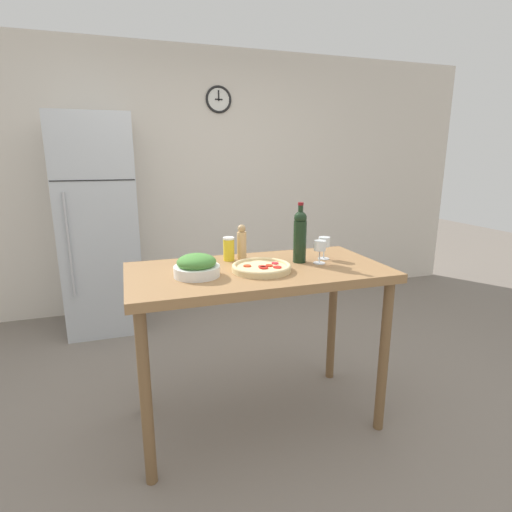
# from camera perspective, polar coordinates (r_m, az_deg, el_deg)

# --- Properties ---
(ground_plane) EXTENTS (14.00, 14.00, 0.00)m
(ground_plane) POSITION_cam_1_polar(r_m,az_deg,el_deg) (2.62, 0.26, -22.20)
(ground_plane) COLOR slate
(wall_back) EXTENTS (6.40, 0.08, 2.60)m
(wall_back) POSITION_cam_1_polar(r_m,az_deg,el_deg) (4.25, -9.18, 10.49)
(wall_back) COLOR silver
(wall_back) RESTS_ON ground_plane
(refrigerator) EXTENTS (0.65, 0.71, 1.90)m
(refrigerator) POSITION_cam_1_polar(r_m,az_deg,el_deg) (3.85, -21.36, 4.07)
(refrigerator) COLOR #B7BCC1
(refrigerator) RESTS_ON ground_plane
(prep_counter) EXTENTS (1.41, 0.71, 0.95)m
(prep_counter) POSITION_cam_1_polar(r_m,az_deg,el_deg) (2.23, 0.29, -4.53)
(prep_counter) COLOR olive
(prep_counter) RESTS_ON ground_plane
(wine_bottle) EXTENTS (0.08, 0.08, 0.35)m
(wine_bottle) POSITION_cam_1_polar(r_m,az_deg,el_deg) (2.30, 6.30, 2.97)
(wine_bottle) COLOR black
(wine_bottle) RESTS_ON prep_counter
(wine_glass_near) EXTENTS (0.07, 0.07, 0.13)m
(wine_glass_near) POSITION_cam_1_polar(r_m,az_deg,el_deg) (2.30, 9.10, 1.26)
(wine_glass_near) COLOR silver
(wine_glass_near) RESTS_ON prep_counter
(wine_glass_far) EXTENTS (0.07, 0.07, 0.13)m
(wine_glass_far) POSITION_cam_1_polar(r_m,az_deg,el_deg) (2.41, 9.72, 1.80)
(wine_glass_far) COLOR silver
(wine_glass_far) RESTS_ON prep_counter
(pepper_mill) EXTENTS (0.06, 0.06, 0.21)m
(pepper_mill) POSITION_cam_1_polar(r_m,az_deg,el_deg) (2.37, -2.05, 1.92)
(pepper_mill) COLOR tan
(pepper_mill) RESTS_ON prep_counter
(salad_bowl) EXTENTS (0.24, 0.24, 0.12)m
(salad_bowl) POSITION_cam_1_polar(r_m,az_deg,el_deg) (2.06, -8.47, -1.45)
(salad_bowl) COLOR white
(salad_bowl) RESTS_ON prep_counter
(homemade_pizza) EXTENTS (0.32, 0.32, 0.04)m
(homemade_pizza) POSITION_cam_1_polar(r_m,az_deg,el_deg) (2.14, 0.92, -1.64)
(homemade_pizza) COLOR #DBC189
(homemade_pizza) RESTS_ON prep_counter
(salt_canister) EXTENTS (0.07, 0.07, 0.14)m
(salt_canister) POSITION_cam_1_polar(r_m,az_deg,el_deg) (2.35, -3.90, 1.02)
(salt_canister) COLOR yellow
(salt_canister) RESTS_ON prep_counter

